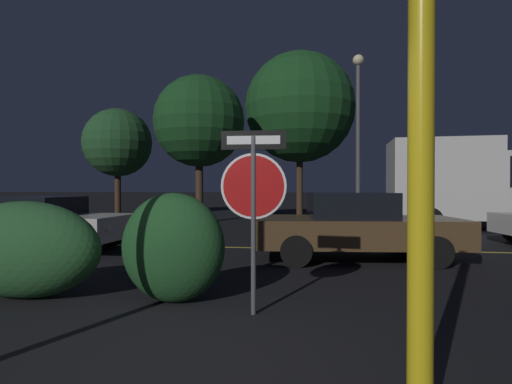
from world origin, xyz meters
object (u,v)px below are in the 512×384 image
hedge_bush_1 (24,249)px  tree_0 (300,108)px  passing_car_2 (354,226)px  street_lamp (358,122)px  hedge_bush_2 (173,247)px  tree_2 (199,122)px  stop_sign (253,187)px  tree_1 (118,143)px  yellow_pole_right (421,182)px  delivery_truck (474,181)px  passing_car_1 (42,223)px

hedge_bush_1 → tree_0: tree_0 is taller
passing_car_2 → street_lamp: size_ratio=0.70×
hedge_bush_2 → tree_2: tree_2 is taller
tree_0 → hedge_bush_2: bearing=-95.0°
passing_car_2 → stop_sign: bearing=-27.2°
tree_1 → tree_2: 6.27m
stop_sign → hedge_bush_2: size_ratio=1.52×
street_lamp → stop_sign: bearing=-103.6°
stop_sign → tree_1: tree_1 is taller
stop_sign → yellow_pole_right: yellow_pole_right is taller
passing_car_2 → tree_2: bearing=-149.9°
stop_sign → passing_car_2: bearing=65.5°
yellow_pole_right → hedge_bush_2: yellow_pole_right is taller
delivery_truck → tree_0: (-6.21, 5.05, 3.74)m
passing_car_2 → tree_0: bearing=-177.9°
stop_sign → delivery_truck: (6.42, 10.26, 0.22)m
yellow_pole_right → tree_0: 17.79m
tree_1 → street_lamp: bearing=-23.9°
passing_car_2 → delivery_truck: bearing=138.1°
delivery_truck → tree_0: size_ratio=0.69×
passing_car_2 → delivery_truck: delivery_truck is taller
stop_sign → yellow_pole_right: size_ratio=0.71×
tree_2 → street_lamp: bearing=-16.4°
passing_car_1 → hedge_bush_1: bearing=35.4°
hedge_bush_1 → street_lamp: street_lamp is taller
passing_car_2 → tree_0: 12.48m
tree_2 → tree_1: bearing=148.1°
street_lamp → tree_2: street_lamp is taller
passing_car_1 → tree_0: tree_0 is taller
passing_car_1 → tree_0: bearing=155.3°
yellow_pole_right → tree_1: (-10.60, 17.12, 2.31)m
delivery_truck → tree_2: (-10.37, 1.56, 2.57)m
street_lamp → tree_1: (-11.66, 5.17, 0.01)m
tree_2 → hedge_bush_1: bearing=-86.2°
passing_car_2 → tree_2: size_ratio=0.70×
street_lamp → yellow_pole_right: bearing=-95.1°
delivery_truck → yellow_pole_right: bearing=-18.9°
hedge_bush_2 → tree_0: 15.75m
street_lamp → tree_0: (-2.19, 5.36, 1.63)m
stop_sign → hedge_bush_1: stop_sign is taller
hedge_bush_2 → tree_1: (-8.15, 14.77, 3.12)m
passing_car_2 → tree_1: (-10.85, 11.26, 3.14)m
delivery_truck → tree_2: size_ratio=0.91×
passing_car_1 → passing_car_2: size_ratio=0.94×
yellow_pole_right → tree_1: tree_1 is taller
yellow_pole_right → passing_car_1: (-6.94, 6.03, -0.87)m
hedge_bush_2 → delivery_truck: bearing=52.8°
tree_0 → tree_1: (-9.47, -0.19, -1.63)m
yellow_pole_right → passing_car_2: (0.25, 5.86, -0.83)m
passing_car_2 → hedge_bush_1: bearing=-58.0°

